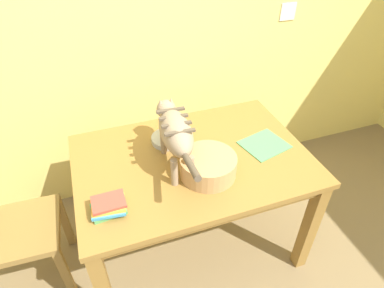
{
  "coord_description": "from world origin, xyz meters",
  "views": [
    {
      "loc": [
        -0.47,
        -0.4,
        1.95
      ],
      "look_at": [
        -0.0,
        0.91,
        0.86
      ],
      "focal_mm": 30.62,
      "sensor_mm": 36.0,
      "label": 1
    }
  ],
  "objects_px": {
    "coffee_mug": "(168,131)",
    "wooden_chair_near": "(11,230)",
    "saucer_bowl": "(168,139)",
    "cat": "(175,131)",
    "book_stack": "(109,206)",
    "dining_table": "(192,170)",
    "wicker_basket": "(208,165)",
    "magazine": "(264,145)"
  },
  "relations": [
    {
      "from": "wicker_basket",
      "to": "magazine",
      "type": "bearing_deg",
      "value": 16.11
    },
    {
      "from": "saucer_bowl",
      "to": "coffee_mug",
      "type": "bearing_deg",
      "value": -0.0
    },
    {
      "from": "cat",
      "to": "wicker_basket",
      "type": "distance_m",
      "value": 0.25
    },
    {
      "from": "saucer_bowl",
      "to": "cat",
      "type": "bearing_deg",
      "value": -93.74
    },
    {
      "from": "dining_table",
      "to": "coffee_mug",
      "type": "xyz_separation_m",
      "value": [
        -0.08,
        0.19,
        0.16
      ]
    },
    {
      "from": "magazine",
      "to": "book_stack",
      "type": "height_order",
      "value": "book_stack"
    },
    {
      "from": "cat",
      "to": "saucer_bowl",
      "type": "xyz_separation_m",
      "value": [
        0.01,
        0.2,
        -0.2
      ]
    },
    {
      "from": "wicker_basket",
      "to": "wooden_chair_near",
      "type": "xyz_separation_m",
      "value": [
        -1.07,
        0.23,
        -0.36
      ]
    },
    {
      "from": "dining_table",
      "to": "magazine",
      "type": "xyz_separation_m",
      "value": [
        0.44,
        -0.03,
        0.09
      ]
    },
    {
      "from": "coffee_mug",
      "to": "wicker_basket",
      "type": "height_order",
      "value": "coffee_mug"
    },
    {
      "from": "wicker_basket",
      "to": "cat",
      "type": "bearing_deg",
      "value": 134.25
    },
    {
      "from": "dining_table",
      "to": "wooden_chair_near",
      "type": "relative_size",
      "value": 1.38
    },
    {
      "from": "coffee_mug",
      "to": "wooden_chair_near",
      "type": "xyz_separation_m",
      "value": [
        -0.95,
        -0.11,
        -0.37
      ]
    },
    {
      "from": "cat",
      "to": "saucer_bowl",
      "type": "relative_size",
      "value": 3.46
    },
    {
      "from": "cat",
      "to": "magazine",
      "type": "relative_size",
      "value": 2.72
    },
    {
      "from": "magazine",
      "to": "wooden_chair_near",
      "type": "relative_size",
      "value": 0.26
    },
    {
      "from": "wooden_chair_near",
      "to": "book_stack",
      "type": "bearing_deg",
      "value": 62.27
    },
    {
      "from": "saucer_bowl",
      "to": "wooden_chair_near",
      "type": "xyz_separation_m",
      "value": [
        -0.95,
        -0.11,
        -0.31
      ]
    },
    {
      "from": "saucer_bowl",
      "to": "book_stack",
      "type": "distance_m",
      "value": 0.59
    },
    {
      "from": "saucer_bowl",
      "to": "book_stack",
      "type": "relative_size",
      "value": 1.17
    },
    {
      "from": "saucer_bowl",
      "to": "coffee_mug",
      "type": "relative_size",
      "value": 1.57
    },
    {
      "from": "saucer_bowl",
      "to": "magazine",
      "type": "distance_m",
      "value": 0.57
    },
    {
      "from": "coffee_mug",
      "to": "cat",
      "type": "bearing_deg",
      "value": -94.73
    },
    {
      "from": "wicker_basket",
      "to": "saucer_bowl",
      "type": "bearing_deg",
      "value": 109.3
    },
    {
      "from": "cat",
      "to": "wooden_chair_near",
      "type": "distance_m",
      "value": 1.07
    },
    {
      "from": "cat",
      "to": "wicker_basket",
      "type": "xyz_separation_m",
      "value": [
        0.13,
        -0.14,
        -0.16
      ]
    },
    {
      "from": "dining_table",
      "to": "wooden_chair_near",
      "type": "xyz_separation_m",
      "value": [
        -1.03,
        0.08,
        -0.21
      ]
    },
    {
      "from": "magazine",
      "to": "coffee_mug",
      "type": "bearing_deg",
      "value": 142.71
    },
    {
      "from": "cat",
      "to": "wicker_basket",
      "type": "height_order",
      "value": "cat"
    },
    {
      "from": "dining_table",
      "to": "wicker_basket",
      "type": "distance_m",
      "value": 0.21
    },
    {
      "from": "magazine",
      "to": "wicker_basket",
      "type": "bearing_deg",
      "value": -177.75
    },
    {
      "from": "cat",
      "to": "coffee_mug",
      "type": "distance_m",
      "value": 0.25
    },
    {
      "from": "cat",
      "to": "wicker_basket",
      "type": "bearing_deg",
      "value": -42.01
    },
    {
      "from": "dining_table",
      "to": "wooden_chair_near",
      "type": "distance_m",
      "value": 1.06
    },
    {
      "from": "coffee_mug",
      "to": "wooden_chair_near",
      "type": "bearing_deg",
      "value": -173.45
    },
    {
      "from": "saucer_bowl",
      "to": "wicker_basket",
      "type": "height_order",
      "value": "wicker_basket"
    },
    {
      "from": "dining_table",
      "to": "wicker_basket",
      "type": "relative_size",
      "value": 4.38
    },
    {
      "from": "book_stack",
      "to": "coffee_mug",
      "type": "bearing_deg",
      "value": 45.93
    },
    {
      "from": "coffee_mug",
      "to": "book_stack",
      "type": "xyz_separation_m",
      "value": [
        -0.41,
        -0.42,
        -0.04
      ]
    },
    {
      "from": "magazine",
      "to": "book_stack",
      "type": "relative_size",
      "value": 1.49
    },
    {
      "from": "wicker_basket",
      "to": "dining_table",
      "type": "bearing_deg",
      "value": 103.8
    },
    {
      "from": "magazine",
      "to": "book_stack",
      "type": "xyz_separation_m",
      "value": [
        -0.93,
        -0.2,
        0.03
      ]
    }
  ]
}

